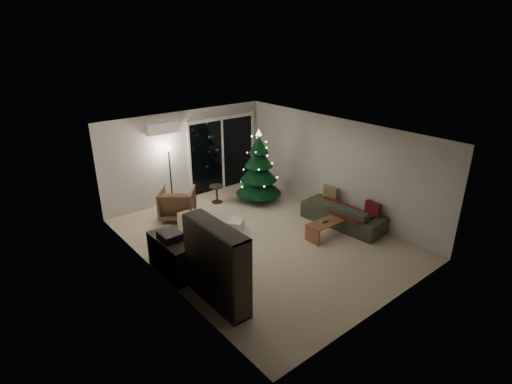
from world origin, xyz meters
TOP-DOWN VIEW (x-y plane):
  - room at (0.46, 1.49)m, footprint 6.50×7.51m
  - bookshelf at (-2.25, -1.27)m, footprint 0.97×1.52m
  - media_cabinet at (-2.25, 0.05)m, footprint 0.47×1.20m
  - stereo at (-2.25, 0.05)m, footprint 0.38×0.45m
  - armchair at (-0.93, 2.21)m, footprint 1.21×1.22m
  - ottoman at (-0.99, 1.50)m, footprint 0.47×0.47m
  - cardboard_box_a at (-1.88, 0.06)m, footprint 0.44×0.38m
  - cardboard_box_b at (-0.21, 0.66)m, footprint 0.51×0.49m
  - side_table at (0.40, 2.40)m, footprint 0.47×0.47m
  - floor_lamp at (-0.68, 2.96)m, footprint 0.27×0.27m
  - sofa at (2.05, -0.73)m, footprint 0.98×2.15m
  - sofa_throw at (1.95, -0.73)m, footprint 0.65×1.51m
  - cushion_a at (2.30, -0.08)m, footprint 0.15×0.41m
  - cushion_b at (2.30, -1.38)m, footprint 0.15×0.41m
  - coffee_table at (1.35, -0.89)m, footprint 1.22×0.45m
  - remote_a at (1.20, -0.89)m, footprint 0.15×0.05m
  - remote_b at (1.45, -0.84)m, footprint 0.15×0.09m
  - christmas_tree at (1.39, 1.77)m, footprint 1.64×1.64m

SIDE VIEW (x-z plane):
  - cardboard_box_a at x=-1.88m, z-range 0.00..0.27m
  - cardboard_box_b at x=-0.21m, z-range 0.00..0.28m
  - coffee_table at x=1.35m, z-range 0.00..0.38m
  - ottoman at x=-0.99m, z-range 0.00..0.40m
  - side_table at x=0.40m, z-range 0.00..0.50m
  - sofa at x=2.05m, z-range 0.00..0.61m
  - media_cabinet at x=-2.25m, z-range 0.00..0.75m
  - remote_a at x=1.20m, z-range 0.38..0.40m
  - remote_b at x=1.45m, z-range 0.38..0.40m
  - armchair at x=-0.93m, z-range 0.00..0.80m
  - sofa_throw at x=1.95m, z-range 0.42..0.47m
  - cushion_a at x=2.30m, z-range 0.35..0.75m
  - cushion_b at x=2.30m, z-range 0.35..0.75m
  - bookshelf at x=-2.25m, z-range 0.00..1.50m
  - stereo at x=-2.25m, z-range 0.75..0.90m
  - floor_lamp at x=-0.68m, z-range 0.00..1.69m
  - room at x=0.46m, z-range -0.28..2.32m
  - christmas_tree at x=1.39m, z-range 0.00..2.06m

